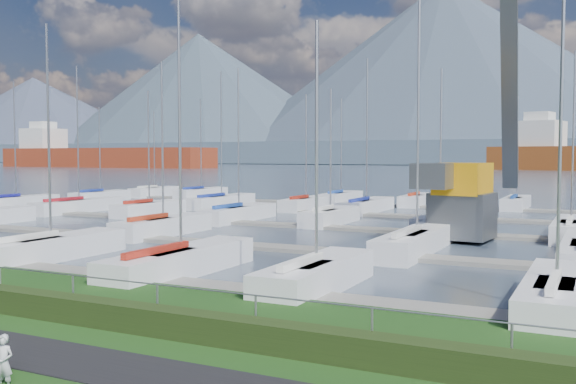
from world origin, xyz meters
The scene contains 10 objects.
path centered at (0.00, -3.00, 0.01)m, with size 160.00×2.00×0.04m, color black.
water centered at (0.00, 260.00, -0.40)m, with size 800.00×540.00×0.20m, color #3E4A5B.
hedge centered at (0.00, -0.40, 0.35)m, with size 80.00×0.70×0.70m, color #233312.
fence centered at (0.00, 0.00, 1.20)m, with size 0.04×0.04×80.00m, color #95999D.
foothill centered at (0.00, 330.00, 6.00)m, with size 900.00×80.00×12.00m, color #495A6B.
docks centered at (0.00, 26.00, -0.22)m, with size 90.00×41.60×0.25m.
person centered at (1.76, -4.71, 0.58)m, with size 0.42×0.28×1.16m, color silver.
crane centered at (5.89, 24.85, 5.33)m, with size 5.01×13.33×22.35m.
cargo_ship_west centered at (-174.32, 188.27, 3.55)m, with size 98.56×19.64×21.50m.
sailboat_fleet centered at (0.59, 28.71, 5.51)m, with size 75.04×50.22×13.58m.
Camera 1 is at (12.58, -13.63, 4.64)m, focal length 40.00 mm.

